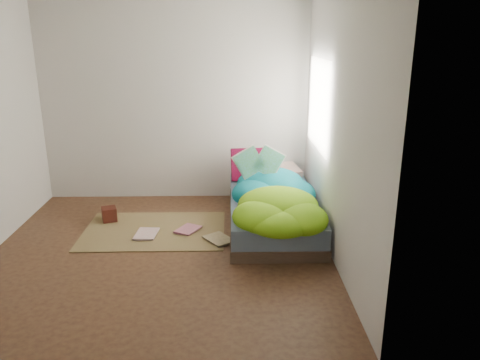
# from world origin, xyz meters

# --- Properties ---
(ground) EXTENTS (3.50, 3.50, 0.00)m
(ground) POSITION_xyz_m (0.00, 0.00, 0.00)
(ground) COLOR #3A2116
(ground) RESTS_ON ground
(room_walls) EXTENTS (3.54, 3.54, 2.62)m
(room_walls) POSITION_xyz_m (0.01, 0.01, 1.63)
(room_walls) COLOR silver
(room_walls) RESTS_ON ground
(bed) EXTENTS (1.00, 2.00, 0.34)m
(bed) POSITION_xyz_m (1.22, 0.72, 0.17)
(bed) COLOR #392E1F
(bed) RESTS_ON ground
(duvet) EXTENTS (0.96, 1.84, 0.34)m
(duvet) POSITION_xyz_m (1.22, 0.50, 0.51)
(duvet) COLOR #076074
(duvet) RESTS_ON bed
(rug) EXTENTS (1.60, 1.10, 0.01)m
(rug) POSITION_xyz_m (-0.15, 0.55, 0.01)
(rug) COLOR brown
(rug) RESTS_ON ground
(pillow_floral) EXTENTS (0.63, 0.50, 0.12)m
(pillow_floral) POSITION_xyz_m (1.36, 1.53, 0.40)
(pillow_floral) COLOR white
(pillow_floral) RESTS_ON bed
(pillow_magenta) EXTENTS (0.43, 0.17, 0.42)m
(pillow_magenta) POSITION_xyz_m (0.95, 1.40, 0.55)
(pillow_magenta) COLOR #44041B
(pillow_magenta) RESTS_ON bed
(open_book) EXTENTS (0.51, 0.16, 0.30)m
(open_book) POSITION_xyz_m (1.06, 0.85, 0.83)
(open_book) COLOR #2F8B2D
(open_book) RESTS_ON duvet
(wooden_box) EXTENTS (0.21, 0.21, 0.16)m
(wooden_box) POSITION_xyz_m (-0.73, 0.84, 0.09)
(wooden_box) COLOR #36160C
(wooden_box) RESTS_ON rug
(floor_book_a) EXTENTS (0.26, 0.34, 0.02)m
(floor_book_a) POSITION_xyz_m (-0.33, 0.42, 0.02)
(floor_book_a) COLOR beige
(floor_book_a) RESTS_ON rug
(floor_book_b) EXTENTS (0.33, 0.36, 0.03)m
(floor_book_b) POSITION_xyz_m (0.14, 0.57, 0.03)
(floor_book_b) COLOR #BA6B75
(floor_book_b) RESTS_ON rug
(floor_book_c) EXTENTS (0.38, 0.40, 0.02)m
(floor_book_c) POSITION_xyz_m (0.50, 0.18, 0.02)
(floor_book_c) COLOR tan
(floor_book_c) RESTS_ON rug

